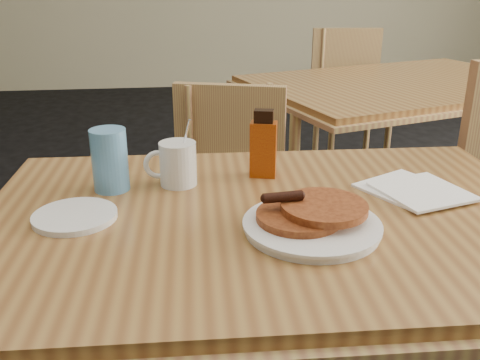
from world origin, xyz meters
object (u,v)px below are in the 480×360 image
(main_table, at_px, (270,231))
(syrup_bottle, at_px, (263,146))
(coffee_mug, at_px, (177,163))
(blue_tumbler, at_px, (110,160))
(chair_neighbor_far, at_px, (348,93))
(pancake_plate, at_px, (311,221))
(neighbor_table, at_px, (404,89))
(chair_main_far, at_px, (233,190))

(main_table, bearing_deg, syrup_bottle, 84.98)
(coffee_mug, distance_m, blue_tumbler, 0.15)
(syrup_bottle, bearing_deg, chair_neighbor_far, 80.57)
(pancake_plate, height_order, syrup_bottle, syrup_bottle)
(neighbor_table, bearing_deg, coffee_mug, -132.27)
(coffee_mug, xyz_separation_m, syrup_bottle, (0.20, 0.03, 0.02))
(neighbor_table, xyz_separation_m, coffee_mug, (-1.03, -1.14, 0.09))
(neighbor_table, relative_size, syrup_bottle, 9.64)
(main_table, distance_m, pancake_plate, 0.12)
(coffee_mug, bearing_deg, syrup_bottle, -11.81)
(chair_neighbor_far, height_order, coffee_mug, coffee_mug)
(pancake_plate, bearing_deg, chair_main_far, 94.63)
(syrup_bottle, bearing_deg, coffee_mug, -157.17)
(chair_neighbor_far, bearing_deg, blue_tumbler, -114.79)
(chair_main_far, xyz_separation_m, chair_neighbor_far, (0.84, 1.35, 0.03))
(main_table, relative_size, syrup_bottle, 7.68)
(chair_neighbor_far, relative_size, blue_tumbler, 6.42)
(chair_neighbor_far, bearing_deg, neighbor_table, -82.60)
(chair_neighbor_far, xyz_separation_m, pancake_plate, (-0.78, -2.15, 0.23))
(main_table, distance_m, blue_tumbler, 0.39)
(neighbor_table, xyz_separation_m, syrup_bottle, (-0.83, -1.11, 0.11))
(pancake_plate, height_order, coffee_mug, coffee_mug)
(syrup_bottle, relative_size, blue_tumbler, 1.16)
(chair_main_far, relative_size, coffee_mug, 5.42)
(main_table, xyz_separation_m, neighbor_table, (0.85, 1.32, 0.00))
(chair_neighbor_far, xyz_separation_m, blue_tumbler, (-1.17, -1.89, 0.28))
(main_table, distance_m, syrup_bottle, 0.24)
(coffee_mug, bearing_deg, neighbor_table, 27.59)
(main_table, bearing_deg, chair_main_far, 90.12)
(neighbor_table, height_order, syrup_bottle, syrup_bottle)
(chair_main_far, distance_m, pancake_plate, 0.84)
(chair_main_far, distance_m, blue_tumbler, 0.71)
(chair_main_far, relative_size, chair_neighbor_far, 0.95)
(chair_main_far, distance_m, coffee_mug, 0.63)
(pancake_plate, distance_m, syrup_bottle, 0.30)
(chair_neighbor_far, bearing_deg, pancake_plate, -102.91)
(coffee_mug, xyz_separation_m, blue_tumbler, (-0.15, -0.01, 0.02))
(pancake_plate, bearing_deg, main_table, 126.27)
(blue_tumbler, bearing_deg, pancake_plate, -32.62)
(neighbor_table, bearing_deg, blue_tumbler, -135.76)
(pancake_plate, bearing_deg, neighbor_table, 60.83)
(pancake_plate, xyz_separation_m, blue_tumbler, (-0.40, 0.25, 0.05))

